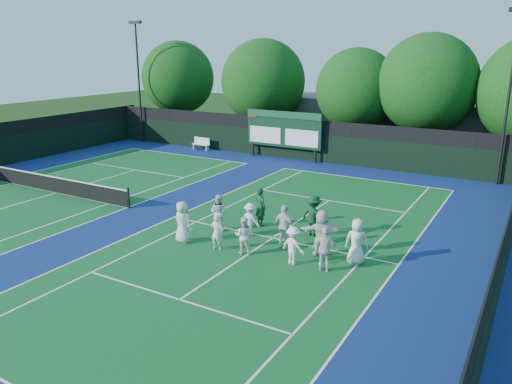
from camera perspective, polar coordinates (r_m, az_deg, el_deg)
The scene contains 32 objects.
ground at distance 20.94m, azimuth 0.60°, elevation -6.16°, with size 120.00×120.00×0.00m, color #15340E.
court_apron at distance 24.98m, azimuth -10.30°, elevation -2.67°, with size 34.00×32.00×0.01m, color navy.
near_court at distance 21.75m, azimuth 1.91°, elevation -5.27°, with size 11.05×23.85×0.01m.
left_court at distance 30.62m, azimuth -21.81°, elevation -0.08°, with size 11.05×23.85×0.01m.
back_fence at distance 36.95m, azimuth 4.83°, elevation 5.80°, with size 34.00×0.08×3.00m.
divider_fence_right at distance 19.03m, azimuth 26.66°, elevation -5.92°, with size 0.08×32.00×3.00m.
scoreboard at distance 36.88m, azimuth 3.15°, elevation 7.13°, with size 6.00×0.21×3.55m.
clubhouse at distance 42.87m, azimuth 14.42°, elevation 7.65°, with size 18.00×6.00×4.00m, color slate.
light_pole_left at distance 44.69m, azimuth -13.33°, elevation 13.60°, with size 1.20×0.30×10.12m.
light_pole_right at distance 32.66m, azimuth 27.15°, elevation 11.52°, with size 1.20×0.30×10.12m.
tennis_net at distance 30.49m, azimuth -21.90°, elevation 0.79°, with size 11.30×0.10×1.10m.
bench at distance 40.80m, azimuth -6.26°, elevation 5.57°, with size 1.60×0.54×1.00m.
tree_a at distance 46.78m, azimuth -8.69°, elevation 12.58°, with size 6.50×6.50×8.62m.
tree_b at distance 41.83m, azimuth 1.06°, elevation 12.24°, with size 6.89×6.89×8.74m.
tree_c at distance 38.60m, azimuth 11.67°, elevation 11.16°, with size 6.09×6.09×8.03m.
tree_d at distance 37.24m, azimuth 19.24°, elevation 11.33°, with size 6.88×6.88×9.02m.
tennis_ball_1 at distance 20.89m, azimuth 6.15°, elevation -6.22°, with size 0.07×0.07×0.07m, color #CAD819.
tennis_ball_2 at distance 20.02m, azimuth 3.98°, elevation -7.19°, with size 0.07×0.07×0.07m, color #CAD819.
tennis_ball_3 at distance 25.24m, azimuth -8.28°, elevation -2.31°, with size 0.07×0.07×0.07m, color #CAD819.
tennis_ball_4 at distance 24.10m, azimuth 4.10°, elevation -3.08°, with size 0.07×0.07×0.07m, color #CAD819.
player_front_0 at distance 21.25m, azimuth -8.39°, elevation -3.42°, with size 0.88×0.57×1.79m, color silver.
player_front_1 at distance 20.37m, azimuth -4.48°, elevation -4.62°, with size 0.54×0.36×1.49m, color silver.
player_front_2 at distance 19.95m, azimuth -1.42°, elevation -4.97°, with size 0.74×0.58×1.53m, color white.
player_front_3 at distance 19.03m, azimuth 4.26°, elevation -6.13°, with size 0.97×0.56×1.50m, color white.
player_front_4 at distance 18.55m, azimuth 7.90°, elevation -6.53°, with size 0.99×0.41×1.69m, color silver.
player_back_0 at distance 22.56m, azimuth -4.29°, elevation -2.31°, with size 0.80×0.63×1.66m, color silver.
player_back_1 at distance 21.80m, azimuth -0.68°, elevation -3.17°, with size 0.96×0.55×1.48m, color white.
player_back_2 at distance 20.47m, azimuth 3.29°, elevation -3.95°, with size 1.08×0.45×1.85m, color silver.
player_back_3 at distance 19.91m, azimuth 7.54°, elevation -4.62°, with size 1.74×0.55×1.88m, color silver.
player_back_4 at distance 19.38m, azimuth 11.44°, elevation -5.55°, with size 0.87×0.57×1.79m, color white.
coach_left at distance 23.00m, azimuth 0.52°, elevation -1.69°, with size 0.66×0.43×1.81m, color #103C1E.
coach_right at distance 21.88m, azimuth 6.59°, elevation -2.71°, with size 1.19×0.68×1.84m, color #0E361C.
Camera 1 is at (9.57, -16.85, 7.94)m, focal length 35.00 mm.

